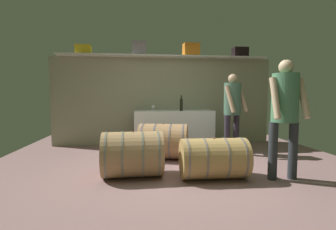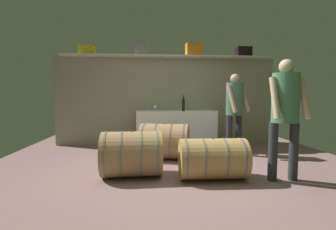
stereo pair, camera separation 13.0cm
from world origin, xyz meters
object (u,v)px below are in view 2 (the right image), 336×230
at_px(toolcase_yellow, 87,50).
at_px(winemaker_pouring, 235,105).
at_px(work_cabinet, 176,129).
at_px(wine_glass, 155,107).
at_px(wine_bottle_dark, 183,104).
at_px(toolcase_grey, 142,49).
at_px(toolcase_orange, 194,50).
at_px(wine_barrel_near, 132,154).
at_px(toolcase_black, 244,52).
at_px(wine_barrel_flank, 165,141).
at_px(visitor_tasting, 285,107).
at_px(wine_barrel_far, 213,159).

distance_m(toolcase_yellow, winemaker_pouring, 3.52).
bearing_deg(work_cabinet, wine_glass, -165.03).
xyz_separation_m(work_cabinet, winemaker_pouring, (1.12, -0.75, 0.57)).
bearing_deg(winemaker_pouring, wine_glass, -51.29).
relative_size(work_cabinet, wine_bottle_dark, 5.21).
height_order(toolcase_grey, winemaker_pouring, toolcase_grey).
height_order(toolcase_orange, wine_barrel_near, toolcase_orange).
bearing_deg(toolcase_grey, toolcase_black, -1.38).
bearing_deg(toolcase_grey, toolcase_yellow, 178.62).
distance_m(toolcase_black, winemaker_pouring, 1.67).
bearing_deg(wine_bottle_dark, toolcase_black, 17.86).
bearing_deg(toolcase_yellow, work_cabinet, -7.81).
distance_m(toolcase_orange, wine_barrel_flank, 2.47).
distance_m(toolcase_orange, visitor_tasting, 3.04).
xyz_separation_m(toolcase_yellow, toolcase_grey, (1.26, 0.00, 0.05)).
bearing_deg(wine_bottle_dark, wine_glass, 168.62).
bearing_deg(wine_barrel_flank, work_cabinet, 87.01).
distance_m(toolcase_grey, wine_glass, 1.42).
relative_size(wine_barrel_near, wine_barrel_far, 0.93).
height_order(toolcase_yellow, wine_bottle_dark, toolcase_yellow).
xyz_separation_m(toolcase_grey, visitor_tasting, (2.00, -2.67, -1.24)).
height_order(toolcase_yellow, wine_glass, toolcase_yellow).
bearing_deg(toolcase_orange, toolcase_yellow, 177.32).
relative_size(wine_barrel_near, visitor_tasting, 0.52).
relative_size(toolcase_black, work_cabinet, 0.19).
height_order(toolcase_black, wine_barrel_flank, toolcase_black).
bearing_deg(wine_barrel_far, wine_barrel_near, 171.18).
height_order(winemaker_pouring, visitor_tasting, visitor_tasting).
xyz_separation_m(toolcase_yellow, wine_bottle_dark, (2.17, -0.49, -1.22)).
xyz_separation_m(toolcase_black, wine_barrel_near, (-2.56, -2.30, -1.90)).
bearing_deg(toolcase_grey, winemaker_pouring, -28.84).
bearing_deg(wine_barrel_flank, wine_glass, 113.29).
bearing_deg(toolcase_grey, work_cabinet, -18.54).
bearing_deg(toolcase_yellow, wine_bottle_dark, -13.91).
bearing_deg(toolcase_black, toolcase_grey, -178.92).
bearing_deg(toolcase_black, toolcase_orange, -178.92).
bearing_deg(toolcase_grey, wine_glass, -52.97).
xyz_separation_m(toolcase_yellow, toolcase_black, (3.70, 0.00, 0.01)).
bearing_deg(wine_barrel_far, toolcase_yellow, 134.07).
relative_size(toolcase_orange, toolcase_black, 1.06).
bearing_deg(toolcase_orange, work_cabinet, -154.79).
bearing_deg(wine_barrel_flank, toolcase_orange, 73.43).
bearing_deg(wine_barrel_near, toolcase_black, 40.63).
distance_m(wine_bottle_dark, visitor_tasting, 2.43).
xyz_separation_m(wine_glass, wine_barrel_far, (0.75, -2.14, -0.64)).
height_order(toolcase_black, wine_glass, toolcase_black).
height_order(wine_bottle_dark, wine_barrel_far, wine_bottle_dark).
bearing_deg(wine_glass, toolcase_yellow, 166.60).
xyz_separation_m(toolcase_yellow, visitor_tasting, (3.26, -2.67, -1.19)).
height_order(toolcase_orange, work_cabinet, toolcase_orange).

